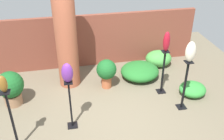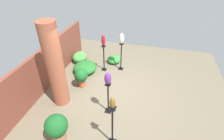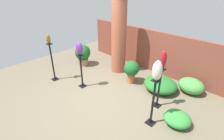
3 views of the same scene
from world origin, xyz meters
The scene contains 16 objects.
ground_plane centered at (0.00, 0.00, 0.00)m, with size 8.00×8.00×0.00m, color #6B604C.
brick_wall_back centered at (0.00, 2.36, 0.73)m, with size 5.60×0.12×1.46m, color brown.
brick_pillar centered at (-0.80, 1.50, 1.34)m, with size 0.51×0.51×2.69m, color #9E5138.
pedestal_ruby centered at (1.32, 0.68, 0.50)m, with size 0.20×0.20×1.09m.
pedestal_violet centered at (-0.86, -0.10, 0.48)m, with size 0.20×0.20×1.06m.
pedestal_ivory centered at (1.55, 0.02, 0.53)m, with size 0.20×0.20×1.16m.
pedestal_bronze centered at (-1.87, -0.48, 0.57)m, with size 0.20×0.20×1.25m.
art_vase_ruby centered at (1.32, 0.68, 1.32)m, with size 0.15×0.15×0.47m, color maroon.
art_vase_violet centered at (-0.86, -0.10, 1.25)m, with size 0.21×0.19×0.39m, color #6B2D8C.
art_vase_ivory centered at (1.55, 0.02, 1.38)m, with size 0.21×0.19×0.44m, color beige.
art_vase_bronze centered at (-1.87, -0.48, 1.40)m, with size 0.14×0.13×0.30m, color brown.
potted_plant_mid_right centered at (0.07, 1.15, 0.45)m, with size 0.49×0.49×0.74m.
potted_plant_walkway_edge centered at (-2.10, 0.90, 0.45)m, with size 0.59×0.59×0.81m.
foliage_bed_east centered at (0.99, 1.39, 0.20)m, with size 0.99×0.93×0.39m, color #236B28.
foliage_bed_west centered at (2.00, 0.42, 0.15)m, with size 0.63×0.59×0.30m, color #338C38.
foliage_bed_center centered at (1.70, 1.92, 0.22)m, with size 0.74×0.62×0.44m, color #479942.
Camera 2 is at (-4.49, -1.15, 4.08)m, focal length 28.00 mm.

